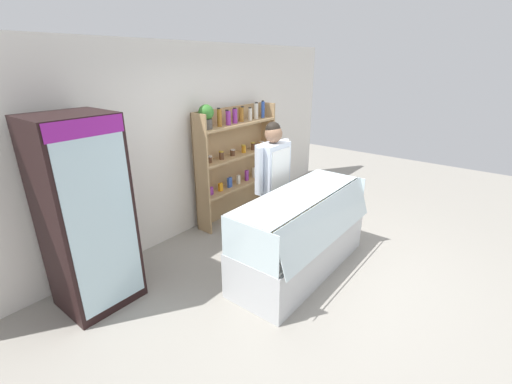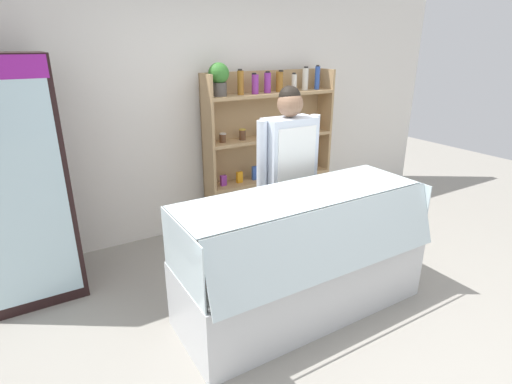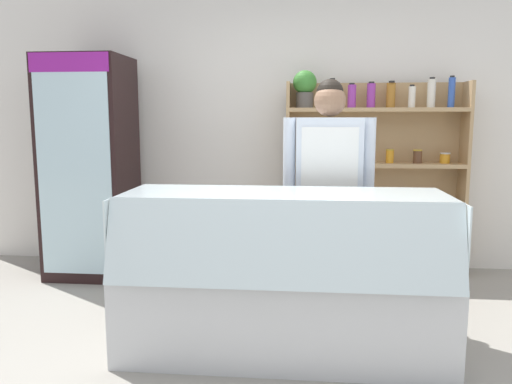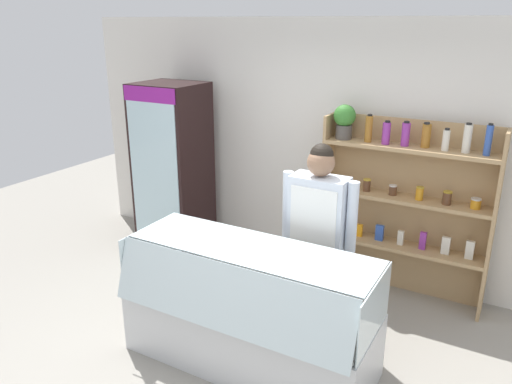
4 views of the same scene
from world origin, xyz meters
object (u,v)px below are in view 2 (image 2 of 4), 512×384
(shelving_unit, at_px, (265,137))
(deli_display_case, at_px, (301,275))
(drinks_fridge, at_px, (17,184))
(shop_clerk, at_px, (289,164))

(shelving_unit, relative_size, deli_display_case, 0.94)
(drinks_fridge, relative_size, shelving_unit, 1.06)
(drinks_fridge, xyz_separation_m, deli_display_case, (1.84, -1.41, -0.69))
(drinks_fridge, height_order, deli_display_case, drinks_fridge)
(deli_display_case, distance_m, shop_clerk, 1.01)
(shelving_unit, xyz_separation_m, deli_display_case, (-0.73, -1.71, -0.73))
(shelving_unit, bearing_deg, drinks_fridge, -173.27)
(shelving_unit, relative_size, shop_clerk, 1.09)
(drinks_fridge, height_order, shop_clerk, drinks_fridge)
(shelving_unit, height_order, deli_display_case, shelving_unit)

